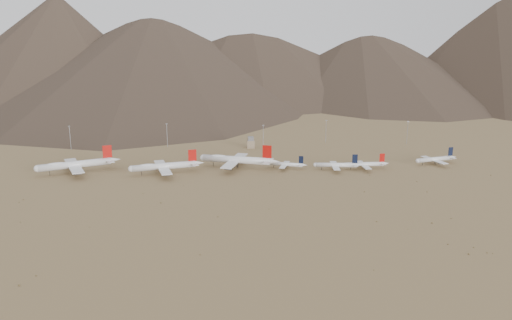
{
  "coord_description": "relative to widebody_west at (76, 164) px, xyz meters",
  "views": [
    {
      "loc": [
        -12.97,
        -402.36,
        117.09
      ],
      "look_at": [
        27.31,
        30.0,
        8.8
      ],
      "focal_mm": 35.0,
      "sensor_mm": 36.0,
      "label": 1
    }
  ],
  "objects": [
    {
      "name": "mast_west",
      "position": [
        71.87,
        98.77,
        6.69
      ],
      "size": [
        2.0,
        0.6,
        25.7
      ],
      "color": "gray",
      "rests_on": "ground"
    },
    {
      "name": "widebody_centre",
      "position": [
        77.74,
        -10.32,
        -0.72
      ],
      "size": [
        65.23,
        51.33,
        19.71
      ],
      "rotation": [
        0.0,
        0.0,
        0.23
      ],
      "color": "white",
      "rests_on": "ground"
    },
    {
      "name": "desert_scrub",
      "position": [
        138.81,
        -133.98,
        -7.21
      ],
      "size": [
        437.73,
        179.41,
        0.82
      ],
      "color": "brown",
      "rests_on": "ground"
    },
    {
      "name": "narrowbody_d",
      "position": [
        328.58,
        -0.42,
        -2.63
      ],
      "size": [
        44.77,
        33.0,
        15.05
      ],
      "rotation": [
        0.0,
        0.0,
        0.24
      ],
      "color": "white",
      "rests_on": "ground"
    },
    {
      "name": "narrowbody_c",
      "position": [
        257.41,
        -11.68,
        -2.96
      ],
      "size": [
        42.54,
        30.33,
        14.04
      ],
      "rotation": [
        0.0,
        0.0,
        0.01
      ],
      "color": "white",
      "rests_on": "ground"
    },
    {
      "name": "widebody_east",
      "position": [
        141.6,
        3.66,
        0.19
      ],
      "size": [
        72.31,
        57.58,
        22.34
      ],
      "rotation": [
        0.0,
        0.0,
        -0.33
      ],
      "color": "white",
      "rests_on": "ground"
    },
    {
      "name": "control_tower",
      "position": [
        161.51,
        86.11,
        -2.2
      ],
      "size": [
        8.0,
        8.0,
        12.0
      ],
      "color": "gray",
      "rests_on": "ground"
    },
    {
      "name": "mast_east",
      "position": [
        247.95,
        105.09,
        6.69
      ],
      "size": [
        2.0,
        0.6,
        25.7
      ],
      "color": "gray",
      "rests_on": "ground"
    },
    {
      "name": "widebody_west",
      "position": [
        0.0,
        0.0,
        0.0
      ],
      "size": [
        69.41,
        55.65,
        21.8
      ],
      "rotation": [
        0.0,
        0.0,
        0.38
      ],
      "color": "white",
      "rests_on": "ground"
    },
    {
      "name": "mountain_ridge",
      "position": [
        131.51,
        866.11,
        142.48
      ],
      "size": [
        4400.0,
        1000.0,
        300.0
      ],
      "color": "#48372B",
      "rests_on": "ground"
    },
    {
      "name": "mast_centre",
      "position": [
        174.37,
        80.42,
        6.69
      ],
      "size": [
        2.0,
        0.6,
        25.7
      ],
      "color": "gray",
      "rests_on": "ground"
    },
    {
      "name": "narrowbody_b",
      "position": [
        231.02,
        -12.58,
        -2.81
      ],
      "size": [
        43.82,
        31.79,
        14.5
      ],
      "rotation": [
        0.0,
        0.0,
        -0.13
      ],
      "color": "white",
      "rests_on": "ground"
    },
    {
      "name": "mast_far_west",
      "position": [
        -28.64,
        94.02,
        6.69
      ],
      "size": [
        2.0,
        0.6,
        25.7
      ],
      "color": "gray",
      "rests_on": "ground"
    },
    {
      "name": "ground",
      "position": [
        131.51,
        -33.89,
        -7.52
      ],
      "size": [
        3000.0,
        3000.0,
        0.0
      ],
      "primitive_type": "plane",
      "color": "#A37F54",
      "rests_on": "ground"
    },
    {
      "name": "mast_far_east",
      "position": [
        336.56,
        90.17,
        6.69
      ],
      "size": [
        2.0,
        0.6,
        25.7
      ],
      "color": "gray",
      "rests_on": "ground"
    },
    {
      "name": "narrowbody_a",
      "position": [
        186.5,
        -3.21,
        -3.49
      ],
      "size": [
        36.06,
        26.9,
        12.39
      ],
      "rotation": [
        0.0,
        0.0,
        -0.33
      ],
      "color": "white",
      "rests_on": "ground"
    }
  ]
}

